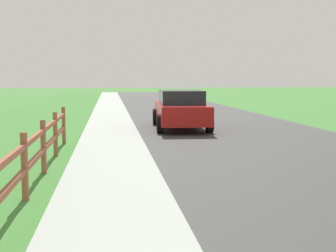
% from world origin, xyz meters
% --- Properties ---
extents(ground_plane, '(120.00, 120.00, 0.00)m').
position_xyz_m(ground_plane, '(0.00, 25.00, 0.00)').
color(ground_plane, '#3E7933').
extents(road_asphalt, '(7.00, 66.00, 0.01)m').
position_xyz_m(road_asphalt, '(3.50, 27.00, 0.00)').
color(road_asphalt, '#3C3C3C').
rests_on(road_asphalt, ground).
extents(curb_concrete, '(6.00, 66.00, 0.01)m').
position_xyz_m(curb_concrete, '(-3.00, 27.00, 0.00)').
color(curb_concrete, '#A0A9A1').
rests_on(curb_concrete, ground).
extents(grass_verge, '(5.00, 66.00, 0.00)m').
position_xyz_m(grass_verge, '(-4.50, 27.00, 0.01)').
color(grass_verge, '#3E7933').
rests_on(grass_verge, ground).
extents(rail_fence, '(0.11, 12.71, 1.11)m').
position_xyz_m(rail_fence, '(-2.38, 6.57, 0.64)').
color(rail_fence, brown).
rests_on(rail_fence, ground).
extents(parked_suv_red, '(2.16, 4.75, 1.48)m').
position_xyz_m(parked_suv_red, '(1.68, 16.48, 0.76)').
color(parked_suv_red, maroon).
rests_on(parked_suv_red, ground).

